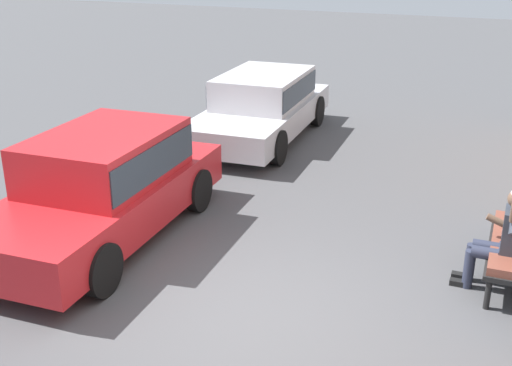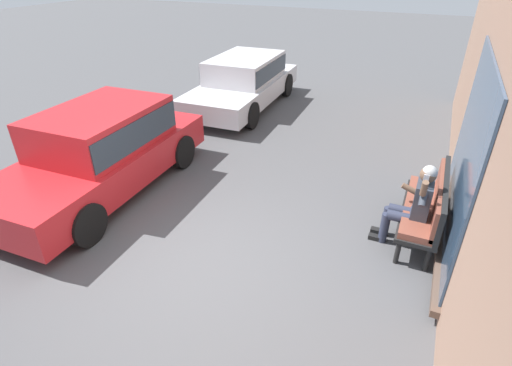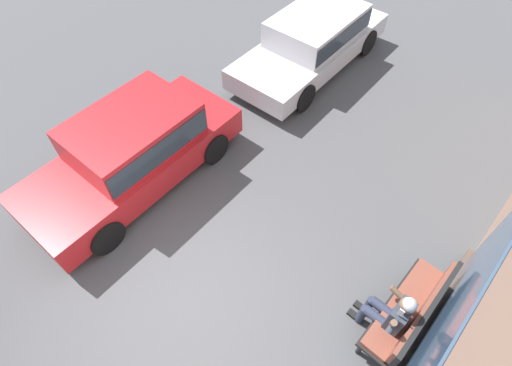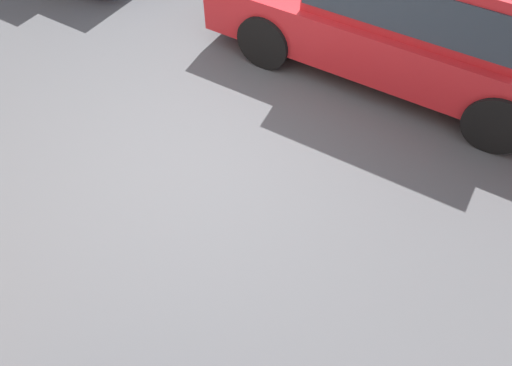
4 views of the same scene
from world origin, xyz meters
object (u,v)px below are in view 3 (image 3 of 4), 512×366
person_on_phone (391,314)px  parked_car_near (313,39)px  bench (413,311)px  parked_car_mid (133,148)px

person_on_phone → parked_car_near: size_ratio=0.29×
parked_car_near → bench: bearing=49.8°
person_on_phone → parked_car_near: (-4.66, -4.93, 0.06)m
bench → parked_car_near: bearing=-130.2°
bench → person_on_phone: person_on_phone is taller
bench → parked_car_mid: bearing=-80.9°
bench → parked_car_mid: (0.86, -5.41, 0.26)m
person_on_phone → parked_car_mid: bearing=-84.0°
parked_car_mid → bench: bearing=99.1°
bench → parked_car_near: size_ratio=0.39×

